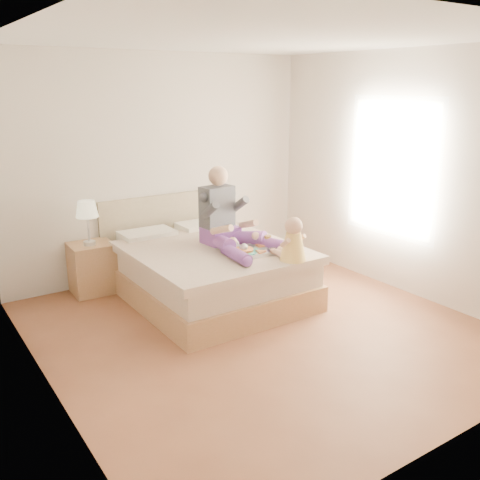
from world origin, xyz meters
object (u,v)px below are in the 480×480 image
bed (205,268)px  nightstand (93,268)px  adult (228,222)px  baby (292,243)px  tray (253,249)px

bed → nightstand: 1.30m
adult → baby: bearing=-77.8°
nightstand → adult: bearing=-37.3°
tray → baby: baby is taller
tray → bed: bearing=123.9°
nightstand → adult: size_ratio=0.53×
nightstand → adult: (1.22, -0.99, 0.58)m
baby → bed: bearing=105.8°
bed → baby: size_ratio=4.91×
nightstand → baby: bearing=-48.6°
bed → nightstand: bearing=142.1°
tray → adult: bearing=110.1°
bed → adult: bearing=-44.7°
nightstand → tray: tray is taller
tray → baby: bearing=-58.7°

